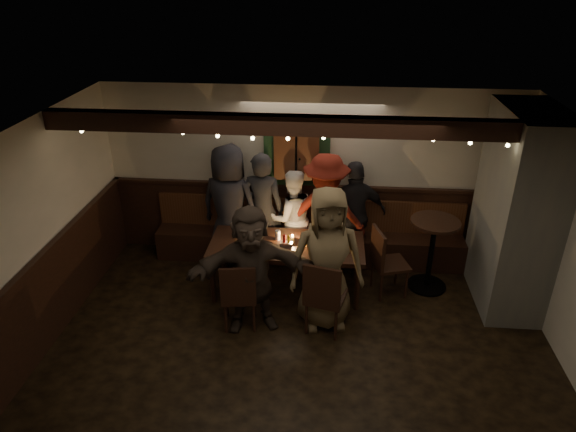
# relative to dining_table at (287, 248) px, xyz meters

# --- Properties ---
(room) EXTENTS (6.02, 5.01, 2.62)m
(room) POSITION_rel_dining_table_xyz_m (1.32, 0.02, 0.40)
(room) COLOR black
(room) RESTS_ON ground
(dining_table) EXTENTS (2.06, 0.88, 0.89)m
(dining_table) POSITION_rel_dining_table_xyz_m (0.00, 0.00, 0.00)
(dining_table) COLOR black
(dining_table) RESTS_ON ground
(chair_near_left) EXTENTS (0.48, 0.48, 0.94)m
(chair_near_left) POSITION_rel_dining_table_xyz_m (-0.50, -0.88, -0.14)
(chair_near_left) COLOR black
(chair_near_left) RESTS_ON ground
(chair_near_right) EXTENTS (0.55, 0.55, 1.01)m
(chair_near_right) POSITION_rel_dining_table_xyz_m (0.53, -0.88, -0.11)
(chair_near_right) COLOR black
(chair_near_right) RESTS_ON ground
(chair_end) EXTENTS (0.55, 0.55, 0.98)m
(chair_end) POSITION_rel_dining_table_xyz_m (1.32, 0.04, -0.12)
(chair_end) COLOR black
(chair_end) RESTS_ON ground
(high_top) EXTENTS (0.65, 0.65, 1.04)m
(high_top) POSITION_rel_dining_table_xyz_m (1.96, 0.25, -0.01)
(high_top) COLOR black
(high_top) RESTS_ON ground
(person_a) EXTENTS (1.03, 0.81, 1.86)m
(person_a) POSITION_rel_dining_table_xyz_m (-0.89, 0.69, 0.25)
(person_a) COLOR black
(person_a) RESTS_ON ground
(person_b) EXTENTS (0.67, 0.46, 1.76)m
(person_b) POSITION_rel_dining_table_xyz_m (-0.42, 0.70, 0.21)
(person_b) COLOR #242428
(person_b) RESTS_ON ground
(person_c) EXTENTS (0.86, 0.76, 1.48)m
(person_c) POSITION_rel_dining_table_xyz_m (0.01, 0.76, 0.07)
(person_c) COLOR white
(person_c) RESTS_ON ground
(person_d) EXTENTS (1.20, 0.75, 1.78)m
(person_d) POSITION_rel_dining_table_xyz_m (0.50, 0.65, 0.22)
(person_d) COLOR #601810
(person_d) RESTS_ON ground
(person_e) EXTENTS (1.04, 0.70, 1.64)m
(person_e) POSITION_rel_dining_table_xyz_m (0.92, 0.77, 0.15)
(person_e) COLOR black
(person_e) RESTS_ON ground
(person_f) EXTENTS (1.60, 0.82, 1.65)m
(person_f) POSITION_rel_dining_table_xyz_m (-0.35, -0.80, 0.15)
(person_f) COLOR #3D3028
(person_f) RESTS_ON ground
(person_g) EXTENTS (1.00, 0.75, 1.85)m
(person_g) POSITION_rel_dining_table_xyz_m (0.54, -0.65, 0.25)
(person_g) COLOR brown
(person_g) RESTS_ON ground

